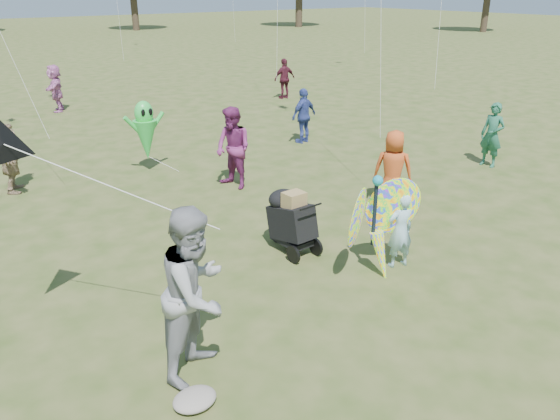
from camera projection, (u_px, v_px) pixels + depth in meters
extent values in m
plane|color=#51592B|center=(356.00, 313.00, 7.59)|extent=(160.00, 160.00, 0.00)
imported|color=#95C3D3|center=(400.00, 230.00, 8.63)|extent=(0.52, 0.41, 1.25)
imported|color=gray|center=(196.00, 292.00, 6.12)|extent=(1.26, 1.19, 2.06)
ellipsoid|color=gray|center=(195.00, 399.00, 5.89)|extent=(0.49, 0.40, 0.16)
imported|color=#BC4A1E|center=(393.00, 169.00, 10.93)|extent=(0.89, 0.92, 1.59)
imported|color=#344590|center=(304.00, 116.00, 15.50)|extent=(0.96, 0.51, 1.55)
imported|color=#987D5D|center=(9.00, 158.00, 11.79)|extent=(0.91, 1.49, 1.53)
imported|color=#782863|center=(233.00, 148.00, 11.96)|extent=(0.82, 0.98, 1.81)
imported|color=#235F46|center=(492.00, 135.00, 13.45)|extent=(0.42, 0.61, 1.59)
imported|color=#4F1A28|center=(285.00, 79.00, 21.59)|extent=(0.94, 0.45, 1.56)
imported|color=#C570B2|center=(56.00, 88.00, 19.38)|extent=(1.03, 1.59, 1.64)
cube|color=black|center=(292.00, 222.00, 9.13)|extent=(0.49, 0.87, 0.71)
cube|color=black|center=(292.00, 240.00, 9.26)|extent=(0.44, 0.70, 0.10)
ellipsoid|color=black|center=(283.00, 199.00, 9.19)|extent=(0.51, 0.45, 0.33)
cylinder|color=black|center=(293.00, 255.00, 8.89)|extent=(0.06, 0.30, 0.30)
cylinder|color=black|center=(316.00, 247.00, 9.16)|extent=(0.06, 0.30, 0.30)
cylinder|color=black|center=(276.00, 236.00, 9.64)|extent=(0.06, 0.22, 0.22)
cylinder|color=black|center=(311.00, 207.00, 8.61)|extent=(0.44, 0.04, 0.03)
cube|color=#A5854F|center=(294.00, 200.00, 8.94)|extent=(0.35, 0.29, 0.26)
ellipsoid|color=#ED4825|center=(357.00, 218.00, 8.01)|extent=(0.98, 0.71, 1.24)
ellipsoid|color=#ED4825|center=(393.00, 206.00, 8.43)|extent=(0.98, 0.71, 1.24)
cylinder|color=black|center=(374.00, 215.00, 8.26)|extent=(0.06, 0.06, 1.00)
cone|color=#ED4825|center=(382.00, 259.00, 8.43)|extent=(0.36, 0.49, 0.93)
sphere|color=teal|center=(378.00, 181.00, 8.03)|extent=(0.16, 0.16, 0.16)
cone|color=black|center=(2.00, 144.00, 5.98)|extent=(0.89, 0.62, 0.81)
cylinder|color=silver|center=(113.00, 187.00, 6.08)|extent=(1.80, 1.58, 0.96)
cone|color=green|center=(146.00, 140.00, 12.99)|extent=(0.56, 0.56, 0.95)
ellipsoid|color=green|center=(144.00, 113.00, 12.74)|extent=(0.44, 0.39, 0.57)
ellipsoid|color=black|center=(143.00, 113.00, 12.53)|extent=(0.10, 0.05, 0.17)
ellipsoid|color=black|center=(150.00, 112.00, 12.63)|extent=(0.10, 0.05, 0.17)
cylinder|color=green|center=(133.00, 125.00, 12.67)|extent=(0.43, 0.10, 0.49)
cylinder|color=green|center=(157.00, 122.00, 13.00)|extent=(0.43, 0.10, 0.49)
cylinder|color=silver|center=(164.00, 164.00, 13.23)|extent=(0.61, 0.41, 0.41)
cylinder|color=#3A2D21|center=(134.00, 9.00, 53.81)|extent=(0.66, 0.67, 3.99)
cylinder|color=#3A2D21|center=(299.00, 5.00, 58.12)|extent=(0.73, 0.73, 4.41)
cylinder|color=#3A2D21|center=(486.00, 11.00, 51.91)|extent=(0.63, 0.63, 3.78)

